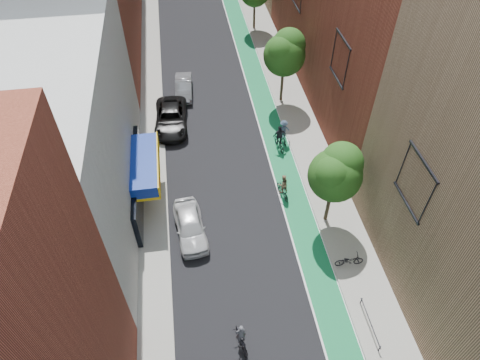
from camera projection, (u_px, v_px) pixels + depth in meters
name	position (u px, v px, depth m)	size (l,w,h in m)	color
bike_lane	(259.00, 90.00, 40.11)	(2.00, 68.00, 0.01)	#15764D
sidewalk_left	(152.00, 99.00, 39.01)	(2.00, 68.00, 0.15)	gray
sidewalk_right	(285.00, 87.00, 40.32)	(3.00, 68.00, 0.15)	gray
building_left_white	(56.00, 140.00, 25.99)	(8.00, 20.00, 12.00)	silver
tree_near	(336.00, 172.00, 25.98)	(3.40, 3.36, 6.42)	#332619
tree_mid	(285.00, 52.00, 35.41)	(3.55, 3.53, 6.74)	#332619
parked_car_white	(190.00, 226.00, 27.98)	(1.85, 4.61, 1.57)	silver
parked_car_black	(171.00, 118.00, 35.88)	(2.63, 5.70, 1.58)	black
parked_car_silver	(184.00, 87.00, 39.21)	(1.47, 4.23, 1.39)	#94979C
cyclist_lead	(241.00, 339.00, 22.88)	(0.94, 1.94, 1.93)	black
cyclist_lane_near	(283.00, 188.00, 30.34)	(0.92, 1.87, 1.91)	black
cyclist_lane_mid	(279.00, 140.00, 33.92)	(1.10, 1.99, 2.12)	black
cyclist_lane_far	(283.00, 132.00, 34.40)	(1.15, 1.53, 2.01)	black
parked_bike_far	(349.00, 260.00, 26.32)	(0.63, 1.81, 0.95)	black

